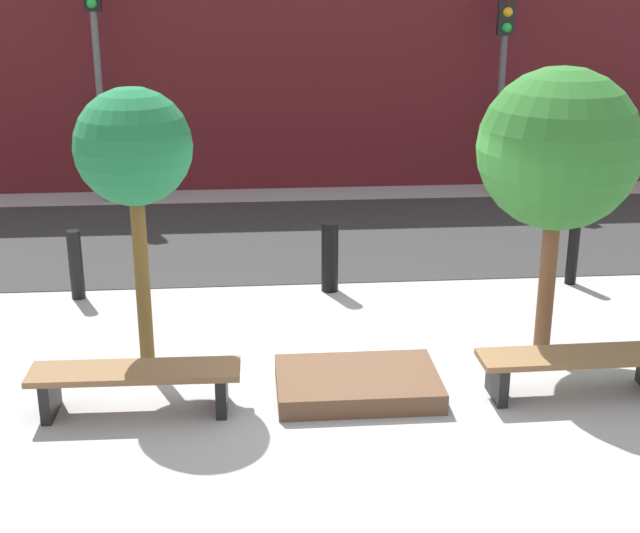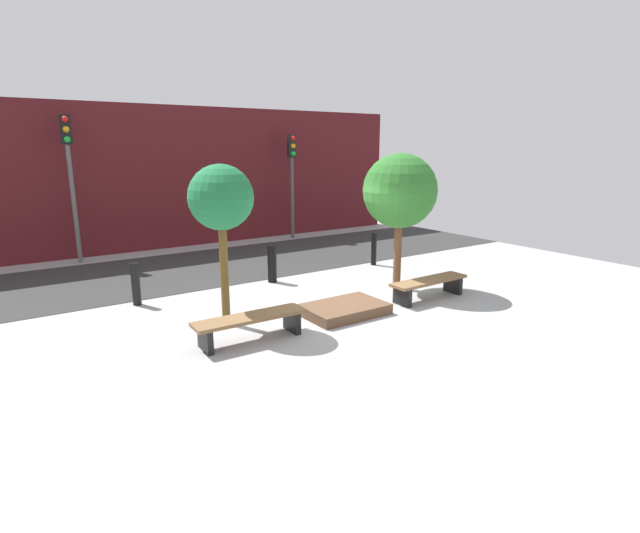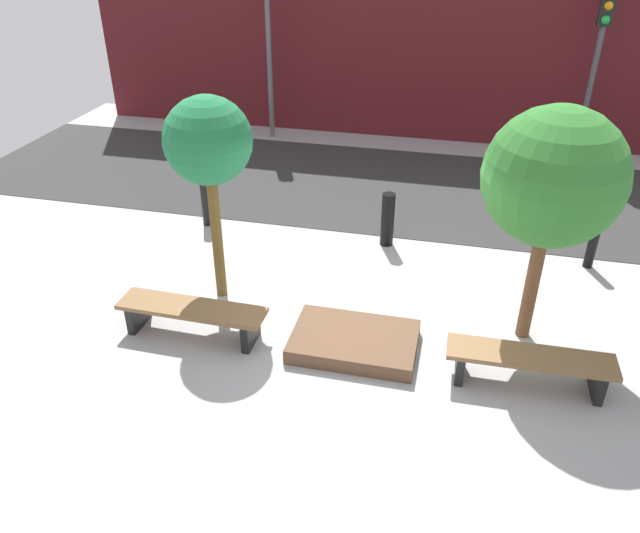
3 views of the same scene
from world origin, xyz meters
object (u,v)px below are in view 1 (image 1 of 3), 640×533
(planter_bed, at_px, (357,384))
(traffic_light_mid_west, at_px, (504,55))
(bench_right, at_px, (576,364))
(bollard_center, at_px, (573,251))
(tree_behind_right_bench, at_px, (559,150))
(tree_behind_left_bench, at_px, (133,150))
(bollard_left, at_px, (330,257))
(bench_left, at_px, (135,380))
(bollard_far_left, at_px, (76,265))
(traffic_light_west, at_px, (96,41))

(planter_bed, relative_size, traffic_light_mid_west, 0.44)
(bench_right, distance_m, bollard_center, 3.29)
(tree_behind_right_bench, bearing_deg, planter_bed, -159.11)
(tree_behind_left_bench, bearing_deg, bollard_left, 44.54)
(bench_right, relative_size, bollard_left, 2.11)
(tree_behind_left_bench, height_order, traffic_light_mid_west, traffic_light_mid_west)
(bench_left, xyz_separation_m, bollard_left, (2.13, 3.11, 0.13))
(bench_right, xyz_separation_m, bollard_far_left, (-5.34, 3.11, 0.12))
(planter_bed, bearing_deg, tree_behind_right_bench, 20.89)
(planter_bed, xyz_separation_m, tree_behind_left_bench, (-2.13, 0.81, 2.21))
(tree_behind_right_bench, distance_m, traffic_light_mid_west, 7.08)
(bench_right, relative_size, traffic_light_west, 0.48)
(bench_left, relative_size, bollard_center, 2.19)
(planter_bed, bearing_deg, bench_left, -174.64)
(bench_right, bearing_deg, traffic_light_mid_west, 79.15)
(tree_behind_right_bench, distance_m, bollard_left, 3.48)
(planter_bed, distance_m, bollard_far_left, 4.34)
(bench_left, bearing_deg, tree_behind_left_bench, 90.99)
(bench_left, relative_size, tree_behind_left_bench, 0.68)
(tree_behind_right_bench, xyz_separation_m, bollard_center, (1.08, 2.10, -1.78))
(bollard_far_left, bearing_deg, planter_bed, -42.22)
(tree_behind_left_bench, relative_size, traffic_light_west, 0.72)
(bench_right, relative_size, tree_behind_left_bench, 0.66)
(traffic_light_west, bearing_deg, bench_right, -54.64)
(bench_right, relative_size, traffic_light_mid_west, 0.54)
(tree_behind_right_bench, bearing_deg, bench_right, -90.00)
(bench_right, height_order, tree_behind_right_bench, tree_behind_right_bench)
(bollard_far_left, xyz_separation_m, bollard_center, (6.41, 0.00, 0.01))
(traffic_light_mid_west, bearing_deg, traffic_light_west, 179.99)
(planter_bed, distance_m, traffic_light_west, 8.92)
(tree_behind_left_bench, bearing_deg, bollard_center, 21.45)
(bench_left, height_order, bench_right, bench_left)
(tree_behind_right_bench, distance_m, bollard_far_left, 6.01)
(bollard_left, relative_size, traffic_light_west, 0.23)
(tree_behind_right_bench, height_order, traffic_light_mid_west, traffic_light_mid_west)
(traffic_light_west, bearing_deg, bench_left, -80.15)
(bench_left, bearing_deg, traffic_light_mid_west, 55.63)
(tree_behind_right_bench, xyz_separation_m, traffic_light_mid_west, (1.38, 6.94, 0.26))
(bench_left, xyz_separation_m, tree_behind_left_bench, (0.00, 1.01, 1.98))
(bollard_far_left, xyz_separation_m, traffic_light_mid_west, (6.72, 4.84, 2.05))
(bench_left, bearing_deg, bollard_left, 56.58)
(bollard_left, height_order, bollard_center, bollard_left)
(tree_behind_left_bench, xyz_separation_m, bollard_center, (5.34, 2.10, -1.86))
(tree_behind_left_bench, distance_m, tree_behind_right_bench, 4.26)
(traffic_light_mid_west, bearing_deg, planter_bed, -114.37)
(bollard_center, bearing_deg, traffic_light_west, 144.22)
(bollard_far_left, bearing_deg, bollard_center, 0.00)
(bench_right, xyz_separation_m, bollard_left, (-2.13, 3.11, 0.14))
(bollard_left, bearing_deg, traffic_light_mid_west, 54.05)
(tree_behind_left_bench, xyz_separation_m, bollard_left, (2.13, 2.10, -1.85))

